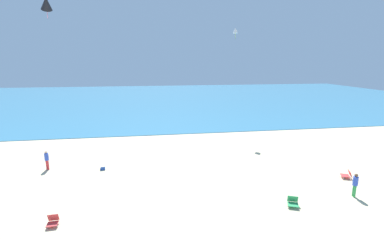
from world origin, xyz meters
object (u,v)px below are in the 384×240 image
at_px(beach_chair_far_left, 347,175).
at_px(beach_chair_near_camera, 293,202).
at_px(kite_black, 46,3).
at_px(cooler_box, 103,167).
at_px(kite_white, 235,30).
at_px(person_7, 47,159).
at_px(person_5, 355,183).
at_px(beach_chair_far_right, 53,221).

xyz_separation_m(beach_chair_far_left, beach_chair_near_camera, (-5.48, -2.77, -0.03)).
bearing_deg(kite_black, cooler_box, 60.50).
distance_m(beach_chair_far_left, kite_white, 17.83).
xyz_separation_m(beach_chair_far_left, person_7, (-20.58, 4.75, 0.56)).
xyz_separation_m(person_5, person_7, (-19.17, 7.08, -0.00)).
height_order(cooler_box, kite_black, kite_black).
bearing_deg(person_5, person_7, -4.30).
bearing_deg(person_5, cooler_box, -7.30).
relative_size(beach_chair_far_left, cooler_box, 1.48).
height_order(kite_white, kite_black, kite_white).
bearing_deg(beach_chair_far_right, cooler_box, 166.19).
relative_size(kite_white, kite_black, 1.01).
distance_m(person_5, kite_white, 19.15).
xyz_separation_m(cooler_box, person_5, (15.21, -6.54, 0.68)).
relative_size(beach_chair_far_right, beach_chair_far_left, 0.74).
bearing_deg(beach_chair_far_left, beach_chair_far_right, 32.26).
distance_m(beach_chair_near_camera, person_5, 4.13).
bearing_deg(kite_white, kite_black, -139.19).
bearing_deg(beach_chair_near_camera, beach_chair_far_right, -67.72).
xyz_separation_m(person_7, kite_white, (16.77, 8.97, 10.17)).
xyz_separation_m(beach_chair_far_left, cooler_box, (-16.61, 4.21, -0.12)).
height_order(beach_chair_near_camera, kite_white, kite_white).
bearing_deg(person_7, kite_white, 159.22).
relative_size(beach_chair_near_camera, person_7, 0.55).
relative_size(beach_chair_far_left, kite_black, 0.65).
bearing_deg(cooler_box, person_5, -23.28).
bearing_deg(cooler_box, person_7, 172.20).
bearing_deg(beach_chair_far_left, kite_white, -50.74).
bearing_deg(kite_black, beach_chair_far_right, -82.59).
relative_size(beach_chair_near_camera, kite_black, 0.64).
relative_size(person_7, kite_white, 1.14).
height_order(person_5, kite_black, kite_black).
bearing_deg(beach_chair_far_left, person_7, 10.73).
xyz_separation_m(beach_chair_near_camera, kite_white, (1.66, 16.49, 10.76)).
bearing_deg(beach_chair_near_camera, kite_black, -84.47).
xyz_separation_m(beach_chair_near_camera, kite_black, (-12.84, 3.98, 10.55)).
relative_size(beach_chair_near_camera, kite_white, 0.63).
distance_m(person_7, kite_white, 21.56).
relative_size(beach_chair_far_right, beach_chair_near_camera, 0.75).
bearing_deg(kite_white, cooler_box, -143.37).
height_order(beach_chair_far_right, kite_white, kite_white).
bearing_deg(beach_chair_far_left, kite_black, 19.97).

